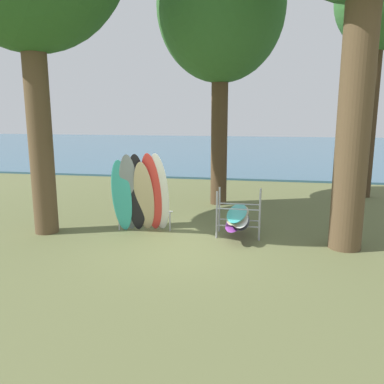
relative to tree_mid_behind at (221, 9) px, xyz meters
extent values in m
plane|color=#60663D|center=(-0.33, -4.90, -6.60)|extent=(80.00, 80.00, 0.00)
cube|color=#38607A|center=(-0.33, 23.12, -6.55)|extent=(80.00, 36.00, 0.10)
cylinder|color=brown|center=(-4.23, -4.34, -3.58)|extent=(0.63, 0.63, 6.04)
cylinder|color=brown|center=(3.58, -4.21, -3.18)|extent=(0.76, 0.76, 6.84)
cylinder|color=#4C3823|center=(0.00, 0.00, -3.93)|extent=(0.58, 0.58, 5.33)
ellipsoid|color=#33662D|center=(0.00, 0.00, 0.08)|extent=(4.26, 4.26, 4.90)
cylinder|color=#42301E|center=(5.49, 2.26, -3.45)|extent=(0.45, 0.45, 6.29)
ellipsoid|color=#38B2AD|center=(-2.11, -4.13, -5.56)|extent=(0.63, 0.82, 2.07)
ellipsoid|color=gray|center=(-1.92, -4.08, -5.49)|extent=(0.73, 1.04, 2.22)
ellipsoid|color=black|center=(-1.72, -4.04, -5.49)|extent=(0.71, 0.94, 2.22)
ellipsoid|color=#C6B289|center=(-1.53, -3.99, -5.58)|extent=(0.63, 0.97, 2.03)
ellipsoid|color=red|center=(-1.34, -3.95, -5.47)|extent=(0.57, 0.94, 2.24)
ellipsoid|color=white|center=(-1.14, -3.90, -5.48)|extent=(0.57, 0.94, 2.24)
cylinder|color=#9EA0A5|center=(-2.33, -3.82, -6.32)|extent=(0.04, 0.04, 0.55)
cylinder|color=#9EA0A5|center=(-0.92, -3.61, -6.32)|extent=(0.04, 0.04, 0.55)
cylinder|color=#9EA0A5|center=(-1.63, -3.72, -6.05)|extent=(1.57, 0.28, 0.04)
cylinder|color=#9EA0A5|center=(0.43, -4.01, -5.97)|extent=(0.05, 0.05, 1.25)
cylinder|color=#9EA0A5|center=(1.53, -4.01, -5.97)|extent=(0.05, 0.05, 1.25)
cylinder|color=#9EA0A5|center=(0.43, -3.41, -5.97)|extent=(0.05, 0.05, 1.25)
cylinder|color=#9EA0A5|center=(1.53, -3.41, -5.97)|extent=(0.05, 0.05, 1.25)
cylinder|color=#9EA0A5|center=(0.98, -4.01, -6.25)|extent=(1.10, 0.04, 0.04)
cylinder|color=#9EA0A5|center=(0.98, -4.01, -5.80)|extent=(1.10, 0.04, 0.04)
cylinder|color=#9EA0A5|center=(0.98, -3.41, -6.25)|extent=(1.10, 0.04, 0.04)
cylinder|color=#9EA0A5|center=(0.98, -3.41, -5.80)|extent=(1.10, 0.04, 0.04)
ellipsoid|color=purple|center=(0.93, -3.71, -6.20)|extent=(0.63, 2.13, 0.06)
ellipsoid|color=black|center=(1.02, -3.71, -6.14)|extent=(0.63, 2.13, 0.06)
ellipsoid|color=white|center=(0.98, -3.71, -6.08)|extent=(0.66, 2.13, 0.06)
ellipsoid|color=#C6B289|center=(0.97, -3.71, -6.02)|extent=(0.66, 2.13, 0.06)
ellipsoid|color=#38B2AD|center=(0.94, -3.71, -5.96)|extent=(0.54, 2.11, 0.06)
camera|label=1|loc=(1.61, -13.84, -3.38)|focal=36.74mm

